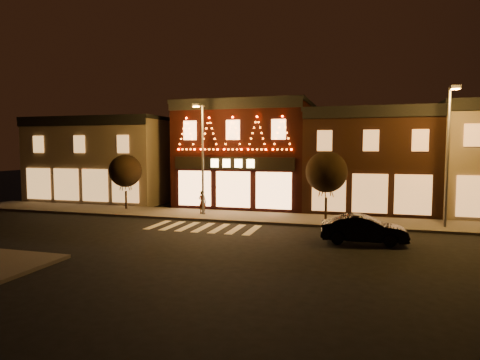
% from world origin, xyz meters
% --- Properties ---
extents(ground, '(120.00, 120.00, 0.00)m').
position_xyz_m(ground, '(0.00, 0.00, 0.00)').
color(ground, black).
rests_on(ground, ground).
extents(sidewalk_far, '(44.00, 4.00, 0.15)m').
position_xyz_m(sidewalk_far, '(2.00, 8.00, 0.07)').
color(sidewalk_far, '#47423D').
rests_on(sidewalk_far, ground).
extents(building_left, '(12.20, 8.28, 7.30)m').
position_xyz_m(building_left, '(-13.00, 13.99, 3.66)').
color(building_left, '#7A6C57').
rests_on(building_left, ground).
extents(building_pulp, '(10.20, 8.34, 8.30)m').
position_xyz_m(building_pulp, '(0.00, 13.98, 4.16)').
color(building_pulp, black).
rests_on(building_pulp, ground).
extents(building_right_a, '(9.20, 8.28, 7.50)m').
position_xyz_m(building_right_a, '(9.50, 13.99, 3.76)').
color(building_right_a, '#361C13').
rests_on(building_right_a, ground).
extents(streetlamp_mid, '(0.49, 1.71, 7.46)m').
position_xyz_m(streetlamp_mid, '(-1.47, 7.56, 4.53)').
color(streetlamp_mid, '#59595E').
rests_on(streetlamp_mid, sidewalk_far).
extents(streetlamp_right, '(0.50, 1.81, 7.95)m').
position_xyz_m(streetlamp_right, '(13.66, 7.15, 4.81)').
color(streetlamp_right, '#59595E').
rests_on(streetlamp_right, sidewalk_far).
extents(tree_left, '(2.43, 2.43, 4.06)m').
position_xyz_m(tree_left, '(-8.01, 8.61, 2.99)').
color(tree_left, black).
rests_on(tree_left, sidewalk_far).
extents(tree_right, '(2.61, 2.61, 4.37)m').
position_xyz_m(tree_right, '(6.82, 7.81, 3.21)').
color(tree_right, black).
rests_on(tree_right, sidewalk_far).
extents(dark_sedan, '(4.26, 1.73, 1.37)m').
position_xyz_m(dark_sedan, '(9.10, 2.49, 0.69)').
color(dark_sedan, black).
rests_on(dark_sedan, ground).
extents(pedestrian, '(0.65, 0.50, 1.60)m').
position_xyz_m(pedestrian, '(-1.62, 8.01, 0.95)').
color(pedestrian, gray).
rests_on(pedestrian, sidewalk_far).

